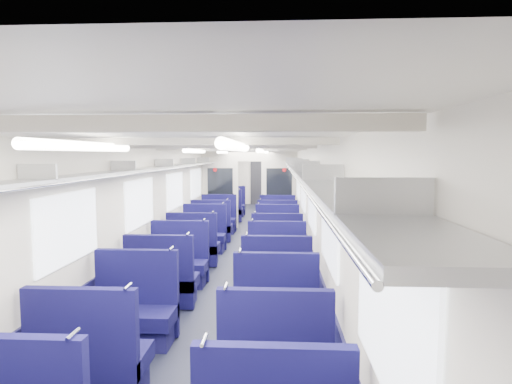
{
  "coord_description": "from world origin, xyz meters",
  "views": [
    {
      "loc": [
        0.85,
        -9.48,
        2.2
      ],
      "look_at": [
        0.22,
        2.21,
        1.15
      ],
      "focal_mm": 29.33,
      "sensor_mm": 36.0,
      "label": 1
    }
  ],
  "objects_px": {
    "end_door": "(259,182)",
    "seat_8": "(162,283)",
    "seat_16": "(212,228)",
    "seat_22": "(231,207)",
    "seat_13": "(277,249)",
    "seat_5": "(275,365)",
    "seat_14": "(204,237)",
    "seat_9": "(276,284)",
    "seat_23": "(278,207)",
    "seat_6": "(134,314)",
    "seat_12": "(193,248)",
    "seat_20": "(227,211)",
    "seat_11": "(277,266)",
    "seat_15": "(277,237)",
    "bulkhead": "(250,187)",
    "seat_7": "(276,319)",
    "seat_10": "(179,265)",
    "seat_21": "(278,212)",
    "seat_18": "(218,221)",
    "seat_19": "(277,222)",
    "seat_17": "(277,228)",
    "seat_4": "(89,363)"
  },
  "relations": [
    {
      "from": "seat_15",
      "to": "seat_19",
      "type": "xyz_separation_m",
      "value": [
        0.0,
        2.17,
        0.0
      ]
    },
    {
      "from": "bulkhead",
      "to": "seat_16",
      "type": "relative_size",
      "value": 2.53
    },
    {
      "from": "seat_11",
      "to": "seat_19",
      "type": "relative_size",
      "value": 1.0
    },
    {
      "from": "seat_12",
      "to": "seat_22",
      "type": "xyz_separation_m",
      "value": [
        0.0,
        6.67,
        0.0
      ]
    },
    {
      "from": "seat_10",
      "to": "seat_22",
      "type": "distance_m",
      "value": 7.91
    },
    {
      "from": "seat_6",
      "to": "seat_11",
      "type": "relative_size",
      "value": 1.0
    },
    {
      "from": "seat_13",
      "to": "seat_16",
      "type": "bearing_deg",
      "value": 125.93
    },
    {
      "from": "bulkhead",
      "to": "seat_9",
      "type": "height_order",
      "value": "bulkhead"
    },
    {
      "from": "seat_16",
      "to": "seat_22",
      "type": "xyz_separation_m",
      "value": [
        0.0,
        4.37,
        0.0
      ]
    },
    {
      "from": "seat_21",
      "to": "seat_23",
      "type": "relative_size",
      "value": 1.0
    },
    {
      "from": "seat_13",
      "to": "seat_5",
      "type": "bearing_deg",
      "value": -90.0
    },
    {
      "from": "seat_15",
      "to": "seat_20",
      "type": "height_order",
      "value": "same"
    },
    {
      "from": "seat_14",
      "to": "seat_12",
      "type": "bearing_deg",
      "value": -90.0
    },
    {
      "from": "seat_4",
      "to": "seat_23",
      "type": "bearing_deg",
      "value": 81.57
    },
    {
      "from": "seat_16",
      "to": "seat_14",
      "type": "bearing_deg",
      "value": -90.0
    },
    {
      "from": "seat_8",
      "to": "seat_23",
      "type": "height_order",
      "value": "same"
    },
    {
      "from": "seat_21",
      "to": "seat_16",
      "type": "bearing_deg",
      "value": -117.57
    },
    {
      "from": "seat_4",
      "to": "seat_11",
      "type": "relative_size",
      "value": 1.0
    },
    {
      "from": "seat_9",
      "to": "seat_15",
      "type": "relative_size",
      "value": 1.0
    },
    {
      "from": "seat_15",
      "to": "seat_13",
      "type": "bearing_deg",
      "value": -90.0
    },
    {
      "from": "seat_16",
      "to": "seat_18",
      "type": "height_order",
      "value": "same"
    },
    {
      "from": "seat_7",
      "to": "seat_13",
      "type": "bearing_deg",
      "value": 90.0
    },
    {
      "from": "end_door",
      "to": "seat_21",
      "type": "height_order",
      "value": "end_door"
    },
    {
      "from": "seat_7",
      "to": "seat_21",
      "type": "height_order",
      "value": "same"
    },
    {
      "from": "seat_7",
      "to": "seat_12",
      "type": "bearing_deg",
      "value": 115.4
    },
    {
      "from": "seat_12",
      "to": "seat_13",
      "type": "relative_size",
      "value": 1.0
    },
    {
      "from": "seat_5",
      "to": "seat_17",
      "type": "relative_size",
      "value": 1.0
    },
    {
      "from": "seat_11",
      "to": "seat_6",
      "type": "bearing_deg",
      "value": -126.79
    },
    {
      "from": "end_door",
      "to": "seat_5",
      "type": "distance_m",
      "value": 14.91
    },
    {
      "from": "seat_20",
      "to": "seat_16",
      "type": "bearing_deg",
      "value": -90.0
    },
    {
      "from": "seat_8",
      "to": "seat_14",
      "type": "relative_size",
      "value": 1.0
    },
    {
      "from": "seat_17",
      "to": "seat_21",
      "type": "distance_m",
      "value": 3.12
    },
    {
      "from": "seat_14",
      "to": "seat_16",
      "type": "height_order",
      "value": "same"
    },
    {
      "from": "seat_7",
      "to": "seat_16",
      "type": "xyz_separation_m",
      "value": [
        -1.66,
        5.79,
        0.0
      ]
    },
    {
      "from": "seat_6",
      "to": "seat_14",
      "type": "xyz_separation_m",
      "value": [
        0.0,
        4.61,
        0.0
      ]
    },
    {
      "from": "seat_4",
      "to": "seat_13",
      "type": "relative_size",
      "value": 1.0
    },
    {
      "from": "seat_16",
      "to": "seat_9",
      "type": "bearing_deg",
      "value": -69.81
    },
    {
      "from": "seat_7",
      "to": "seat_21",
      "type": "distance_m",
      "value": 8.97
    },
    {
      "from": "bulkhead",
      "to": "seat_4",
      "type": "bearing_deg",
      "value": -95.35
    },
    {
      "from": "seat_10",
      "to": "seat_18",
      "type": "relative_size",
      "value": 1.0
    },
    {
      "from": "seat_10",
      "to": "end_door",
      "type": "bearing_deg",
      "value": 85.9
    },
    {
      "from": "bulkhead",
      "to": "seat_6",
      "type": "distance_m",
      "value": 7.79
    },
    {
      "from": "seat_5",
      "to": "seat_18",
      "type": "height_order",
      "value": "same"
    },
    {
      "from": "end_door",
      "to": "seat_8",
      "type": "distance_m",
      "value": 12.63
    },
    {
      "from": "seat_12",
      "to": "seat_17",
      "type": "height_order",
      "value": "same"
    },
    {
      "from": "seat_18",
      "to": "seat_12",
      "type": "bearing_deg",
      "value": -90.0
    },
    {
      "from": "bulkhead",
      "to": "seat_10",
      "type": "xyz_separation_m",
      "value": [
        -0.83,
        -5.51,
        -0.89
      ]
    },
    {
      "from": "seat_11",
      "to": "seat_15",
      "type": "height_order",
      "value": "same"
    },
    {
      "from": "seat_5",
      "to": "seat_10",
      "type": "relative_size",
      "value": 1.0
    },
    {
      "from": "seat_18",
      "to": "seat_23",
      "type": "xyz_separation_m",
      "value": [
        1.66,
        3.13,
        0.0
      ]
    }
  ]
}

